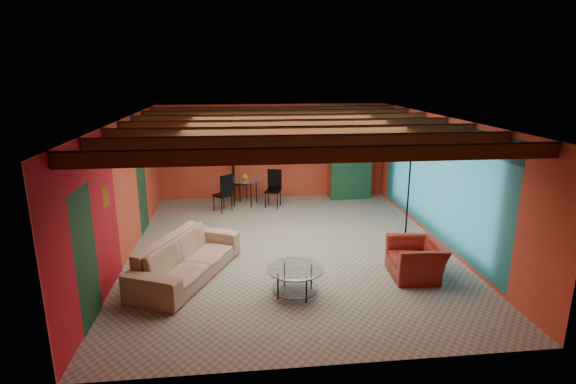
{
  "coord_description": "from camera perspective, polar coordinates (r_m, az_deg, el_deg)",
  "views": [
    {
      "loc": [
        -1.03,
        -8.84,
        3.61
      ],
      "look_at": [
        0.0,
        0.2,
        1.15
      ],
      "focal_mm": 28.07,
      "sensor_mm": 36.0,
      "label": 1
    }
  ],
  "objects": [
    {
      "name": "room",
      "position": [
        9.09,
        0.06,
        7.24
      ],
      "size": [
        6.52,
        8.01,
        2.71
      ],
      "color": "gray",
      "rests_on": "ground"
    },
    {
      "name": "sofa",
      "position": [
        8.34,
        -12.69,
        -8.16
      ],
      "size": [
        1.91,
        2.68,
        0.73
      ],
      "primitive_type": "imported",
      "rotation": [
        0.0,
        0.0,
        1.15
      ],
      "color": "#9A7A63",
      "rests_on": "ground"
    },
    {
      "name": "armchair",
      "position": [
        8.51,
        15.9,
        -8.19
      ],
      "size": [
        0.93,
        1.05,
        0.65
      ],
      "primitive_type": "imported",
      "rotation": [
        0.0,
        0.0,
        -1.63
      ],
      "color": "maroon",
      "rests_on": "ground"
    },
    {
      "name": "coffee_table",
      "position": [
        7.59,
        0.9,
        -11.23
      ],
      "size": [
        1.19,
        1.19,
        0.48
      ],
      "primitive_type": null,
      "rotation": [
        0.0,
        0.0,
        -0.34
      ],
      "color": "silver",
      "rests_on": "ground"
    },
    {
      "name": "dining_table",
      "position": [
        12.42,
        -5.46,
        0.63
      ],
      "size": [
        2.52,
        2.52,
        1.02
      ],
      "primitive_type": null,
      "rotation": [
        0.0,
        0.0,
        -0.35
      ],
      "color": "silver",
      "rests_on": "ground"
    },
    {
      "name": "armoire",
      "position": [
        13.2,
        7.81,
        3.62
      ],
      "size": [
        1.17,
        0.62,
        2.01
      ],
      "primitive_type": "cube",
      "rotation": [
        0.0,
        0.0,
        0.05
      ],
      "color": "brown",
      "rests_on": "ground"
    },
    {
      "name": "floor_lamp",
      "position": [
        10.16,
        14.98,
        -0.38
      ],
      "size": [
        0.48,
        0.48,
        1.96
      ],
      "primitive_type": null,
      "rotation": [
        0.0,
        0.0,
        -0.22
      ],
      "color": "black",
      "rests_on": "ground"
    },
    {
      "name": "ceiling_fan",
      "position": [
        8.98,
        0.15,
        7.14
      ],
      "size": [
        1.5,
        1.5,
        0.44
      ],
      "primitive_type": null,
      "color": "#472614",
      "rests_on": "ceiling"
    },
    {
      "name": "painting",
      "position": [
        12.95,
        -5.89,
        6.35
      ],
      "size": [
        1.05,
        0.03,
        0.65
      ],
      "primitive_type": "cube",
      "color": "black",
      "rests_on": "wall_back"
    },
    {
      "name": "potted_plant",
      "position": [
        13.02,
        8.01,
        9.03
      ],
      "size": [
        0.48,
        0.43,
        0.5
      ],
      "primitive_type": "imported",
      "rotation": [
        0.0,
        0.0,
        0.09
      ],
      "color": "#26661E",
      "rests_on": "armoire"
    },
    {
      "name": "vase",
      "position": [
        12.29,
        -5.53,
        3.34
      ],
      "size": [
        0.2,
        0.2,
        0.18
      ],
      "primitive_type": "imported",
      "rotation": [
        0.0,
        0.0,
        -0.2
      ],
      "color": "orange",
      "rests_on": "dining_table"
    }
  ]
}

